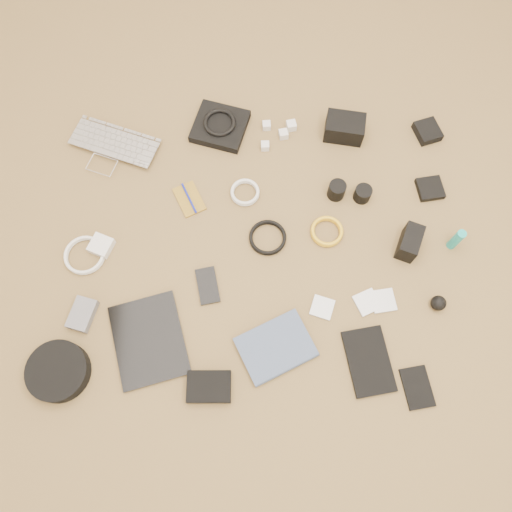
{
  "coord_description": "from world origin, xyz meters",
  "views": [
    {
      "loc": [
        -0.01,
        -0.6,
        1.56
      ],
      "look_at": [
        0.0,
        -0.03,
        0.02
      ],
      "focal_mm": 35.0,
      "sensor_mm": 36.0,
      "label": 1
    }
  ],
  "objects_px": {
    "dslr_camera": "(344,128)",
    "tablet": "(149,340)",
    "laptop": "(110,153)",
    "paperback": "(288,371)",
    "phone": "(208,286)",
    "headphone_case": "(58,371)"
  },
  "relations": [
    {
      "from": "dslr_camera",
      "to": "tablet",
      "type": "bearing_deg",
      "value": -121.33
    },
    {
      "from": "dslr_camera",
      "to": "laptop",
      "type": "bearing_deg",
      "value": -164.63
    },
    {
      "from": "paperback",
      "to": "tablet",
      "type": "bearing_deg",
      "value": 51.21
    },
    {
      "from": "tablet",
      "to": "paperback",
      "type": "height_order",
      "value": "paperback"
    },
    {
      "from": "phone",
      "to": "headphone_case",
      "type": "bearing_deg",
      "value": -159.74
    },
    {
      "from": "phone",
      "to": "headphone_case",
      "type": "height_order",
      "value": "headphone_case"
    },
    {
      "from": "tablet",
      "to": "phone",
      "type": "height_order",
      "value": "tablet"
    },
    {
      "from": "tablet",
      "to": "phone",
      "type": "relative_size",
      "value": 2.23
    },
    {
      "from": "laptop",
      "to": "dslr_camera",
      "type": "bearing_deg",
      "value": 25.73
    },
    {
      "from": "dslr_camera",
      "to": "headphone_case",
      "type": "height_order",
      "value": "dslr_camera"
    },
    {
      "from": "phone",
      "to": "paperback",
      "type": "bearing_deg",
      "value": -58.94
    },
    {
      "from": "dslr_camera",
      "to": "headphone_case",
      "type": "xyz_separation_m",
      "value": [
        -0.94,
        -0.83,
        -0.01
      ]
    },
    {
      "from": "headphone_case",
      "to": "paperback",
      "type": "relative_size",
      "value": 0.85
    },
    {
      "from": "laptop",
      "to": "phone",
      "type": "xyz_separation_m",
      "value": [
        0.35,
        -0.51,
        -0.01
      ]
    },
    {
      "from": "headphone_case",
      "to": "dslr_camera",
      "type": "bearing_deg",
      "value": 41.38
    },
    {
      "from": "tablet",
      "to": "headphone_case",
      "type": "xyz_separation_m",
      "value": [
        -0.27,
        -0.09,
        0.02
      ]
    },
    {
      "from": "phone",
      "to": "paperback",
      "type": "height_order",
      "value": "paperback"
    },
    {
      "from": "dslr_camera",
      "to": "paperback",
      "type": "relative_size",
      "value": 0.63
    },
    {
      "from": "laptop",
      "to": "dslr_camera",
      "type": "xyz_separation_m",
      "value": [
        0.85,
        0.06,
        0.03
      ]
    },
    {
      "from": "headphone_case",
      "to": "paperback",
      "type": "distance_m",
      "value": 0.7
    },
    {
      "from": "laptop",
      "to": "paperback",
      "type": "xyz_separation_m",
      "value": [
        0.6,
        -0.79,
        -0.0
      ]
    },
    {
      "from": "dslr_camera",
      "to": "tablet",
      "type": "xyz_separation_m",
      "value": [
        -0.68,
        -0.74,
        -0.03
      ]
    }
  ]
}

